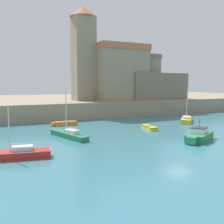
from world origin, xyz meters
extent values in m
plane|color=teal|center=(0.00, 0.00, 0.00)|extent=(200.00, 200.00, 0.00)
cube|color=gray|center=(0.00, 41.96, 1.45)|extent=(120.00, 40.00, 2.91)
cube|color=orange|center=(-5.99, 17.94, 0.29)|extent=(3.23, 1.37, 0.59)
cube|color=orange|center=(-7.86, 18.02, 0.29)|extent=(0.58, 0.70, 0.50)
cube|color=black|center=(-5.99, 17.94, 0.55)|extent=(3.26, 1.38, 0.07)
cube|color=#997F5B|center=(-5.99, 17.94, 0.63)|extent=(0.24, 1.06, 0.08)
cube|color=#237A4C|center=(-8.26, 8.95, 0.33)|extent=(2.77, 6.42, 0.65)
cube|color=#237A4C|center=(-9.19, 12.25, 0.33)|extent=(0.72, 0.64, 0.55)
cube|color=white|center=(-8.26, 8.95, 0.61)|extent=(2.80, 6.48, 0.07)
cylinder|color=silver|center=(-8.39, 9.41, 3.12)|extent=(0.10, 0.10, 4.94)
cylinder|color=silver|center=(-8.05, 8.19, 1.20)|extent=(0.85, 2.77, 0.08)
cube|color=silver|center=(-8.09, 8.34, 0.83)|extent=(1.26, 2.04, 0.36)
cube|color=yellow|center=(12.45, 12.76, 0.33)|extent=(5.07, 5.14, 0.65)
cube|color=yellow|center=(14.69, 15.05, 0.33)|extent=(1.05, 1.05, 0.56)
cube|color=black|center=(12.45, 12.76, 0.61)|extent=(5.12, 5.19, 0.07)
cylinder|color=silver|center=(12.75, 13.07, 2.94)|extent=(0.10, 0.10, 4.58)
cylinder|color=silver|center=(11.94, 12.25, 1.20)|extent=(1.86, 1.90, 0.08)
cube|color=silver|center=(12.04, 12.35, 0.83)|extent=(1.95, 1.96, 0.36)
cube|color=yellow|center=(3.19, 9.68, 0.23)|extent=(1.64, 3.40, 0.46)
cube|color=yellow|center=(3.52, 11.52, 0.23)|extent=(0.67, 0.58, 0.39)
cube|color=black|center=(3.19, 9.68, 0.42)|extent=(1.65, 3.43, 0.07)
cube|color=#997F5B|center=(3.19, 9.68, 0.50)|extent=(0.94, 0.36, 0.08)
cube|color=red|center=(-14.62, 2.64, 0.34)|extent=(5.68, 2.27, 0.69)
cube|color=white|center=(-14.62, 2.64, 0.65)|extent=(5.74, 2.29, 0.07)
cylinder|color=silver|center=(-15.03, 2.72, 2.55)|extent=(0.10, 0.10, 3.73)
cylinder|color=silver|center=(-13.94, 2.52, 1.24)|extent=(2.47, 0.54, 0.08)
cube|color=silver|center=(-14.07, 2.54, 0.87)|extent=(1.80, 1.18, 0.36)
cube|color=#237A4C|center=(4.12, 1.41, 0.43)|extent=(4.60, 3.62, 0.87)
cube|color=#237A4C|center=(1.89, 0.22, 0.43)|extent=(1.22, 1.30, 0.74)
cube|color=white|center=(4.12, 1.41, 0.83)|extent=(4.64, 3.66, 0.07)
cube|color=silver|center=(3.94, 1.31, 1.13)|extent=(1.96, 1.93, 0.51)
cube|color=#2D333D|center=(3.94, 1.31, 1.42)|extent=(2.11, 2.07, 0.08)
cylinder|color=black|center=(3.94, 1.31, 1.91)|extent=(0.04, 0.04, 0.90)
cube|color=gray|center=(8.00, 31.31, 7.80)|extent=(10.17, 14.34, 9.79)
cube|color=#C1663D|center=(8.00, 31.31, 13.30)|extent=(10.37, 14.63, 1.20)
cube|color=gray|center=(0.94, 29.16, 10.88)|extent=(3.95, 3.95, 15.93)
cone|color=#C1663D|center=(0.94, 29.16, 19.84)|extent=(5.14, 5.14, 2.00)
cube|color=#796C57|center=(16.00, 30.11, 5.64)|extent=(12.92, 12.92, 5.46)
cylinder|color=gray|center=(16.00, 30.11, 7.30)|extent=(6.66, 6.66, 8.79)
cylinder|color=#796C57|center=(16.00, 30.11, 12.10)|extent=(6.99, 6.99, 0.80)
cylinder|color=silver|center=(0.00, 29.87, 7.79)|extent=(1.87, 1.87, 9.77)
cylinder|color=#2D5647|center=(0.00, 29.87, 8.28)|extent=(1.93, 1.93, 0.90)
cylinder|color=#262D33|center=(0.00, 29.87, 13.28)|extent=(1.59, 1.59, 1.20)
cone|color=#2D5647|center=(0.00, 29.87, 14.28)|extent=(1.78, 1.78, 0.80)
camera|label=1|loc=(-16.69, -19.55, 6.08)|focal=42.00mm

